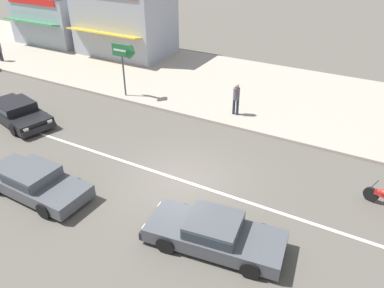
{
  "coord_description": "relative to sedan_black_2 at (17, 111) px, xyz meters",
  "views": [
    {
      "loc": [
        6.13,
        -10.34,
        8.8
      ],
      "look_at": [
        -0.39,
        1.5,
        0.8
      ],
      "focal_mm": 35.0,
      "sensor_mm": 36.0,
      "label": 1
    }
  ],
  "objects": [
    {
      "name": "sedan_dark_grey_3",
      "position": [
        5.54,
        -3.74,
        -0.0
      ],
      "size": [
        4.53,
        1.89,
        1.06
      ],
      "color": "#47494F",
      "rests_on": "ground"
    },
    {
      "name": "pedestrian_near_clock",
      "position": [
        9.59,
        5.81,
        0.61
      ],
      "size": [
        0.34,
        0.34,
        1.7
      ],
      "color": "#232838",
      "rests_on": "kerb_strip"
    },
    {
      "name": "lane_centre_stripe",
      "position": [
        10.0,
        -0.44,
        -0.53
      ],
      "size": [
        50.4,
        0.14,
        0.01
      ],
      "primitive_type": "cube",
      "color": "silver",
      "rests_on": "ground"
    },
    {
      "name": "ground_plane",
      "position": [
        10.0,
        -0.44,
        -0.53
      ],
      "size": [
        160.0,
        160.0,
        0.0
      ],
      "primitive_type": "plane",
      "color": "#544F47"
    },
    {
      "name": "arrow_signboard",
      "position": [
        3.58,
        5.02,
        2.14
      ],
      "size": [
        1.58,
        0.75,
        3.03
      ],
      "color": "#4C4C51",
      "rests_on": "kerb_strip"
    },
    {
      "name": "shopfront_mid_block",
      "position": [
        -2.0,
        11.79,
        2.19
      ],
      "size": [
        6.89,
        5.13,
        5.15
      ],
      "color": "#999EA8",
      "rests_on": "kerb_strip"
    },
    {
      "name": "sedan_black_2",
      "position": [
        0.0,
        0.0,
        0.0
      ],
      "size": [
        4.83,
        2.77,
        1.06
      ],
      "color": "black",
      "rests_on": "ground"
    },
    {
      "name": "kerb_strip",
      "position": [
        10.0,
        9.55,
        -0.46
      ],
      "size": [
        68.0,
        10.0,
        0.15
      ],
      "primitive_type": "cube",
      "color": "#9E9384",
      "rests_on": "ground"
    },
    {
      "name": "shopfront_corner_warung",
      "position": [
        -9.2,
        12.01,
        1.64
      ],
      "size": [
        6.11,
        5.6,
        4.04
      ],
      "color": "#999EA8",
      "rests_on": "kerb_strip"
    },
    {
      "name": "sedan_dark_grey_4",
      "position": [
        12.59,
        -2.95,
        -0.0
      ],
      "size": [
        4.57,
        2.2,
        1.06
      ],
      "color": "#47494F",
      "rests_on": "ground"
    }
  ]
}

